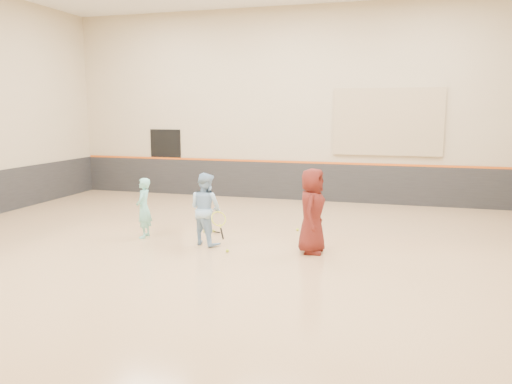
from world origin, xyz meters
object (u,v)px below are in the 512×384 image
(young_man, at_px, (312,211))
(spare_racket, at_px, (209,230))
(girl, at_px, (144,208))
(instructor, at_px, (206,209))

(young_man, height_order, spare_racket, young_man)
(spare_racket, bearing_deg, girl, -143.57)
(spare_racket, bearing_deg, instructor, -72.02)
(instructor, relative_size, spare_racket, 2.29)
(girl, relative_size, spare_racket, 2.01)
(girl, height_order, young_man, young_man)
(instructor, distance_m, spare_racket, 1.33)
(instructor, distance_m, young_man, 2.29)
(instructor, xyz_separation_m, spare_racket, (-0.34, 1.06, -0.73))
(instructor, bearing_deg, spare_racket, -48.23)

